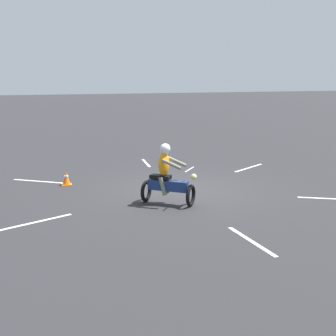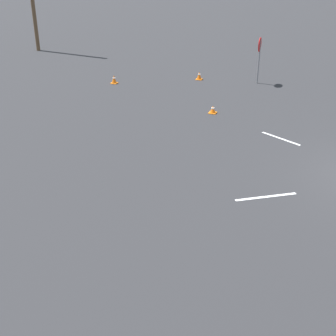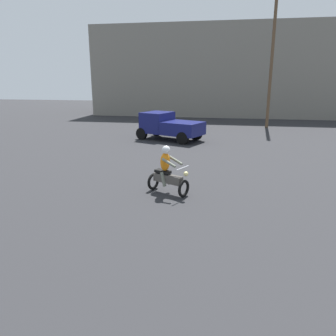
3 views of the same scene
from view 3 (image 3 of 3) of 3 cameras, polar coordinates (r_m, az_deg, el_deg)
name	(u,v)px [view 3 (image 3 of 3)]	position (r m, az deg, el deg)	size (l,w,h in m)	color
motorcycle_rider_background	(167,173)	(11.15, -0.14, -0.83)	(1.52, 1.17, 1.66)	black
pickup_truck	(169,126)	(21.15, 0.11, 7.41)	(4.55, 3.38, 1.73)	black
utility_pole_far	(272,59)	(27.77, 17.64, 17.70)	(0.24, 0.24, 10.64)	brown
building_backdrop	(236,72)	(37.87, 11.81, 16.09)	(29.93, 8.75, 9.12)	gray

